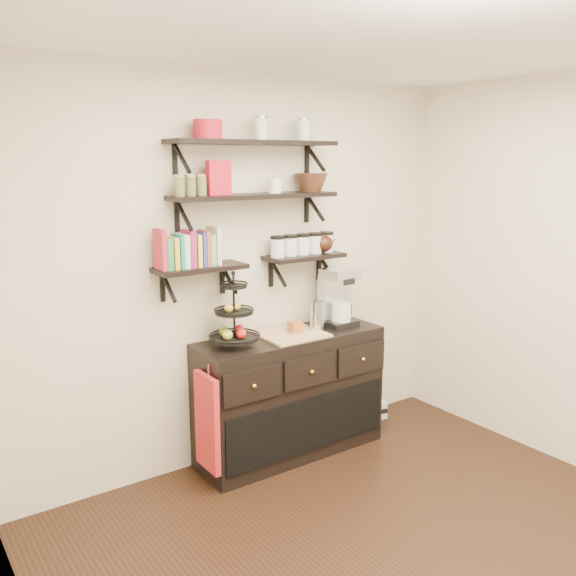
# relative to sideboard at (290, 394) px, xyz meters

# --- Properties ---
(floor) EXTENTS (3.50, 3.50, 0.00)m
(floor) POSITION_rel_sideboard_xyz_m (-0.22, -1.51, -0.45)
(floor) COLOR black
(floor) RESTS_ON ground
(ceiling) EXTENTS (3.50, 3.50, 0.02)m
(ceiling) POSITION_rel_sideboard_xyz_m (-0.22, -1.51, 2.25)
(ceiling) COLOR white
(ceiling) RESTS_ON back_wall
(back_wall) EXTENTS (3.50, 0.02, 2.70)m
(back_wall) POSITION_rel_sideboard_xyz_m (-0.22, 0.24, 0.90)
(back_wall) COLOR beige
(back_wall) RESTS_ON ground
(left_wall) EXTENTS (0.02, 3.50, 2.70)m
(left_wall) POSITION_rel_sideboard_xyz_m (-1.97, -1.51, 0.90)
(left_wall) COLOR beige
(left_wall) RESTS_ON ground
(shelf_top) EXTENTS (1.20, 0.27, 0.23)m
(shelf_top) POSITION_rel_sideboard_xyz_m (-0.22, 0.10, 1.78)
(shelf_top) COLOR black
(shelf_top) RESTS_ON back_wall
(shelf_mid) EXTENTS (1.20, 0.27, 0.23)m
(shelf_mid) POSITION_rel_sideboard_xyz_m (-0.22, 0.10, 1.43)
(shelf_mid) COLOR black
(shelf_mid) RESTS_ON back_wall
(shelf_low_left) EXTENTS (0.60, 0.25, 0.23)m
(shelf_low_left) POSITION_rel_sideboard_xyz_m (-0.64, 0.12, 0.98)
(shelf_low_left) COLOR black
(shelf_low_left) RESTS_ON back_wall
(shelf_low_right) EXTENTS (0.60, 0.25, 0.23)m
(shelf_low_right) POSITION_rel_sideboard_xyz_m (0.20, 0.12, 0.98)
(shelf_low_right) COLOR black
(shelf_low_right) RESTS_ON back_wall
(cookbooks) EXTENTS (0.40, 0.15, 0.26)m
(cookbooks) POSITION_rel_sideboard_xyz_m (-0.71, 0.12, 1.11)
(cookbooks) COLOR #A32333
(cookbooks) RESTS_ON shelf_low_left
(glass_canisters) EXTENTS (0.54, 0.10, 0.13)m
(glass_canisters) POSITION_rel_sideboard_xyz_m (0.19, 0.12, 1.06)
(glass_canisters) COLOR silver
(glass_canisters) RESTS_ON shelf_low_right
(sideboard) EXTENTS (1.40, 0.50, 0.92)m
(sideboard) POSITION_rel_sideboard_xyz_m (0.00, 0.00, 0.00)
(sideboard) COLOR black
(sideboard) RESTS_ON floor
(fruit_stand) EXTENTS (0.33, 0.33, 0.49)m
(fruit_stand) POSITION_rel_sideboard_xyz_m (-0.45, 0.00, 0.62)
(fruit_stand) COLOR black
(fruit_stand) RESTS_ON sideboard
(candle) EXTENTS (0.08, 0.08, 0.08)m
(candle) POSITION_rel_sideboard_xyz_m (0.04, 0.00, 0.50)
(candle) COLOR #9F5224
(candle) RESTS_ON sideboard
(coffee_maker) EXTENTS (0.24, 0.23, 0.43)m
(coffee_maker) POSITION_rel_sideboard_xyz_m (0.45, 0.03, 0.65)
(coffee_maker) COLOR black
(coffee_maker) RESTS_ON sideboard
(thermal_carafe) EXTENTS (0.11, 0.11, 0.22)m
(thermal_carafe) POSITION_rel_sideboard_xyz_m (0.23, -0.02, 0.56)
(thermal_carafe) COLOR silver
(thermal_carafe) RESTS_ON sideboard
(apron) EXTENTS (0.04, 0.28, 0.64)m
(apron) POSITION_rel_sideboard_xyz_m (-0.73, -0.10, 0.01)
(apron) COLOR #AD122D
(apron) RESTS_ON sideboard
(radio) EXTENTS (0.30, 0.22, 0.17)m
(radio) POSITION_rel_sideboard_xyz_m (0.88, 0.11, -0.37)
(radio) COLOR silver
(radio) RESTS_ON floor
(recipe_box) EXTENTS (0.16, 0.06, 0.22)m
(recipe_box) POSITION_rel_sideboard_xyz_m (-0.50, 0.10, 1.56)
(recipe_box) COLOR red
(recipe_box) RESTS_ON shelf_mid
(walnut_bowl) EXTENTS (0.24, 0.24, 0.13)m
(walnut_bowl) POSITION_rel_sideboard_xyz_m (0.25, 0.10, 1.51)
(walnut_bowl) COLOR black
(walnut_bowl) RESTS_ON shelf_mid
(ramekins) EXTENTS (0.09, 0.09, 0.10)m
(ramekins) POSITION_rel_sideboard_xyz_m (-0.06, 0.10, 1.50)
(ramekins) COLOR white
(ramekins) RESTS_ON shelf_mid
(teapot) EXTENTS (0.24, 0.20, 0.16)m
(teapot) POSITION_rel_sideboard_xyz_m (0.37, 0.12, 1.08)
(teapot) COLOR black
(teapot) RESTS_ON shelf_low_right
(red_pot) EXTENTS (0.18, 0.18, 0.12)m
(red_pot) POSITION_rel_sideboard_xyz_m (-0.57, 0.10, 1.86)
(red_pot) COLOR red
(red_pot) RESTS_ON shelf_top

